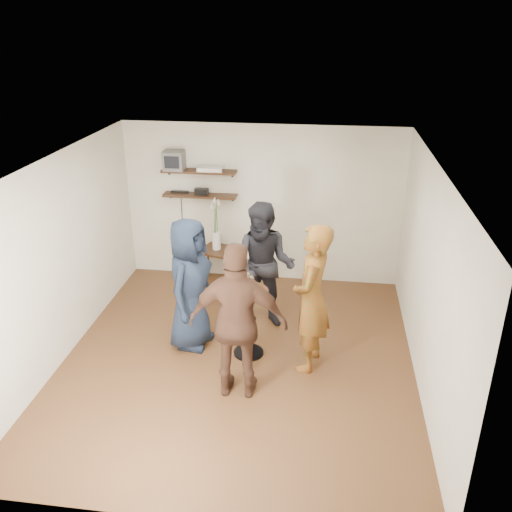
{
  "coord_description": "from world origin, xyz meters",
  "views": [
    {
      "loc": [
        1.03,
        -5.82,
        4.11
      ],
      "look_at": [
        0.18,
        0.4,
        1.32
      ],
      "focal_mm": 38.0,
      "sensor_mm": 36.0,
      "label": 1
    }
  ],
  "objects_px": {
    "crt_monitor": "(174,160)",
    "radio": "(202,192)",
    "side_table": "(217,254)",
    "person_plaid": "(311,299)",
    "person_dark": "(264,266)",
    "drinks_table": "(248,314)",
    "person_navy": "(190,284)",
    "dvd_deck": "(211,169)",
    "person_brown": "(238,323)"
  },
  "relations": [
    {
      "from": "crt_monitor",
      "to": "person_brown",
      "type": "bearing_deg",
      "value": -63.35
    },
    {
      "from": "crt_monitor",
      "to": "dvd_deck",
      "type": "bearing_deg",
      "value": 0.0
    },
    {
      "from": "radio",
      "to": "person_dark",
      "type": "xyz_separation_m",
      "value": [
        1.19,
        -1.4,
        -0.6
      ]
    },
    {
      "from": "person_plaid",
      "to": "person_brown",
      "type": "relative_size",
      "value": 1.0
    },
    {
      "from": "person_plaid",
      "to": "person_navy",
      "type": "xyz_separation_m",
      "value": [
        -1.6,
        0.29,
        -0.06
      ]
    },
    {
      "from": "radio",
      "to": "dvd_deck",
      "type": "bearing_deg",
      "value": 0.0
    },
    {
      "from": "dvd_deck",
      "to": "person_dark",
      "type": "xyz_separation_m",
      "value": [
        1.03,
        -1.4,
        -0.98
      ]
    },
    {
      "from": "radio",
      "to": "drinks_table",
      "type": "xyz_separation_m",
      "value": [
        1.09,
        -2.21,
        -0.91
      ]
    },
    {
      "from": "drinks_table",
      "to": "radio",
      "type": "bearing_deg",
      "value": 116.2
    },
    {
      "from": "crt_monitor",
      "to": "side_table",
      "type": "xyz_separation_m",
      "value": [
        0.68,
        -0.17,
        -1.52
      ]
    },
    {
      "from": "side_table",
      "to": "crt_monitor",
      "type": "bearing_deg",
      "value": 165.54
    },
    {
      "from": "radio",
      "to": "person_plaid",
      "type": "height_order",
      "value": "person_plaid"
    },
    {
      "from": "side_table",
      "to": "person_dark",
      "type": "distance_m",
      "value": 1.6
    },
    {
      "from": "crt_monitor",
      "to": "drinks_table",
      "type": "height_order",
      "value": "crt_monitor"
    },
    {
      "from": "crt_monitor",
      "to": "radio",
      "type": "height_order",
      "value": "crt_monitor"
    },
    {
      "from": "side_table",
      "to": "person_brown",
      "type": "height_order",
      "value": "person_brown"
    },
    {
      "from": "dvd_deck",
      "to": "person_brown",
      "type": "height_order",
      "value": "dvd_deck"
    },
    {
      "from": "person_navy",
      "to": "person_brown",
      "type": "height_order",
      "value": "person_brown"
    },
    {
      "from": "side_table",
      "to": "person_brown",
      "type": "relative_size",
      "value": 0.32
    },
    {
      "from": "dvd_deck",
      "to": "radio",
      "type": "distance_m",
      "value": 0.41
    },
    {
      "from": "crt_monitor",
      "to": "person_brown",
      "type": "relative_size",
      "value": 0.17
    },
    {
      "from": "side_table",
      "to": "drinks_table",
      "type": "distance_m",
      "value": 2.2
    },
    {
      "from": "side_table",
      "to": "person_plaid",
      "type": "distance_m",
      "value": 2.76
    },
    {
      "from": "crt_monitor",
      "to": "radio",
      "type": "bearing_deg",
      "value": 0.0
    },
    {
      "from": "radio",
      "to": "person_navy",
      "type": "distance_m",
      "value": 2.17
    },
    {
      "from": "side_table",
      "to": "drinks_table",
      "type": "xyz_separation_m",
      "value": [
        0.83,
        -2.03,
        0.11
      ]
    },
    {
      "from": "person_plaid",
      "to": "person_navy",
      "type": "distance_m",
      "value": 1.63
    },
    {
      "from": "person_navy",
      "to": "drinks_table",
      "type": "bearing_deg",
      "value": -90.0
    },
    {
      "from": "dvd_deck",
      "to": "side_table",
      "type": "relative_size",
      "value": 0.65
    },
    {
      "from": "crt_monitor",
      "to": "person_plaid",
      "type": "distance_m",
      "value": 3.46
    },
    {
      "from": "person_plaid",
      "to": "drinks_table",
      "type": "bearing_deg",
      "value": -90.0
    },
    {
      "from": "crt_monitor",
      "to": "person_dark",
      "type": "xyz_separation_m",
      "value": [
        1.61,
        -1.4,
        -1.1
      ]
    },
    {
      "from": "drinks_table",
      "to": "person_dark",
      "type": "xyz_separation_m",
      "value": [
        0.11,
        0.81,
        0.31
      ]
    },
    {
      "from": "crt_monitor",
      "to": "person_brown",
      "type": "distance_m",
      "value": 3.54
    },
    {
      "from": "dvd_deck",
      "to": "person_plaid",
      "type": "height_order",
      "value": "dvd_deck"
    },
    {
      "from": "person_plaid",
      "to": "person_dark",
      "type": "relative_size",
      "value": 1.05
    },
    {
      "from": "drinks_table",
      "to": "person_plaid",
      "type": "xyz_separation_m",
      "value": [
        0.8,
        -0.14,
        0.35
      ]
    },
    {
      "from": "person_brown",
      "to": "person_plaid",
      "type": "bearing_deg",
      "value": -140.22
    },
    {
      "from": "person_brown",
      "to": "dvd_deck",
      "type": "bearing_deg",
      "value": -73.47
    },
    {
      "from": "person_plaid",
      "to": "person_navy",
      "type": "bearing_deg",
      "value": -90.55
    },
    {
      "from": "side_table",
      "to": "person_navy",
      "type": "height_order",
      "value": "person_navy"
    },
    {
      "from": "dvd_deck",
      "to": "drinks_table",
      "type": "distance_m",
      "value": 2.72
    },
    {
      "from": "dvd_deck",
      "to": "drinks_table",
      "type": "bearing_deg",
      "value": -67.32
    },
    {
      "from": "person_navy",
      "to": "person_dark",
      "type": "bearing_deg",
      "value": -43.29
    },
    {
      "from": "dvd_deck",
      "to": "person_dark",
      "type": "relative_size",
      "value": 0.22
    },
    {
      "from": "dvd_deck",
      "to": "person_navy",
      "type": "xyz_separation_m",
      "value": [
        0.13,
        -2.06,
        -1.0
      ]
    },
    {
      "from": "dvd_deck",
      "to": "radio",
      "type": "relative_size",
      "value": 1.82
    },
    {
      "from": "radio",
      "to": "person_brown",
      "type": "distance_m",
      "value": 3.26
    },
    {
      "from": "crt_monitor",
      "to": "dvd_deck",
      "type": "distance_m",
      "value": 0.6
    },
    {
      "from": "crt_monitor",
      "to": "person_dark",
      "type": "relative_size",
      "value": 0.17
    }
  ]
}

